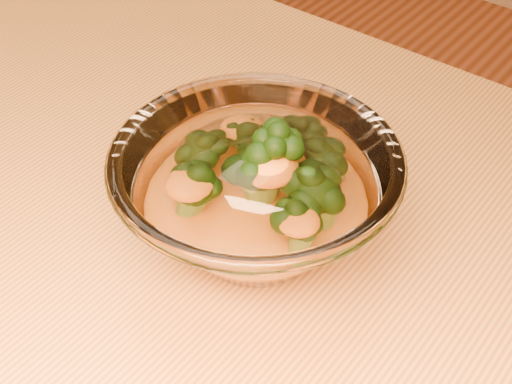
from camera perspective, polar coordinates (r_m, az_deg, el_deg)
table at (r=0.67m, az=-10.97°, el=-8.84°), size 1.20×0.80×0.75m
glass_bowl at (r=0.54m, az=0.00°, el=-0.37°), size 0.22×0.22×0.10m
cheese_sauce at (r=0.55m, az=0.00°, el=-1.91°), size 0.12×0.12×0.03m
broccoli_heap at (r=0.54m, az=0.98°, el=1.37°), size 0.13×0.13×0.08m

